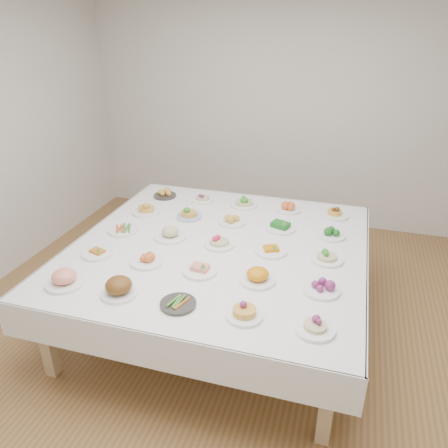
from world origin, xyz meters
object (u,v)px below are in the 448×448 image
(display_table, at_px, (219,252))
(dish_12, at_px, (219,239))
(dish_24, at_px, (335,211))
(dish_0, at_px, (64,276))

(display_table, distance_m, dish_12, 0.12)
(display_table, relative_size, dish_24, 9.24)
(dish_0, bearing_deg, dish_24, 44.96)
(display_table, xyz_separation_m, dish_12, (0.00, -0.00, 0.12))
(dish_24, bearing_deg, dish_12, -135.17)
(display_table, xyz_separation_m, dish_0, (-0.88, -0.89, 0.13))
(display_table, distance_m, dish_0, 1.25)
(dish_24, bearing_deg, dish_0, -135.04)
(dish_0, relative_size, dish_12, 1.06)
(display_table, bearing_deg, dish_12, -26.54)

